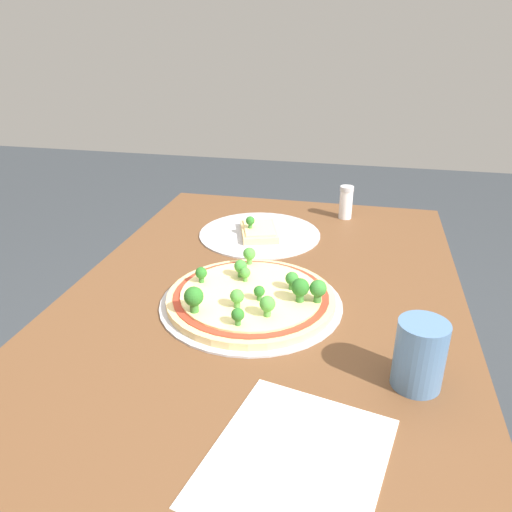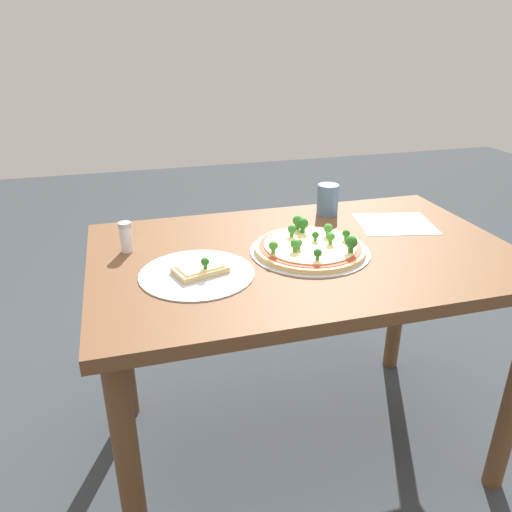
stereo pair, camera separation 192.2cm
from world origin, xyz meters
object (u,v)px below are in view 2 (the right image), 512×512
(drinking_cup, at_px, (328,200))
(condiment_shaker, at_px, (126,237))
(pizza_tray_whole, at_px, (310,247))
(dining_table, at_px, (303,282))
(pizza_tray_slice, at_px, (198,272))

(drinking_cup, height_order, condiment_shaker, drinking_cup)
(pizza_tray_whole, distance_m, drinking_cup, 0.34)
(dining_table, relative_size, condiment_shaker, 13.72)
(pizza_tray_whole, xyz_separation_m, condiment_shaker, (-0.51, 0.15, 0.03))
(pizza_tray_whole, bearing_deg, drinking_cup, 58.73)
(pizza_tray_whole, bearing_deg, pizza_tray_slice, -170.29)
(dining_table, distance_m, pizza_tray_slice, 0.35)
(dining_table, height_order, condiment_shaker, condiment_shaker)
(dining_table, relative_size, pizza_tray_whole, 3.54)
(condiment_shaker, bearing_deg, drinking_cup, 11.72)
(pizza_tray_slice, xyz_separation_m, condiment_shaker, (-0.17, 0.20, 0.04))
(pizza_tray_slice, relative_size, condiment_shaker, 3.41)
(pizza_tray_whole, xyz_separation_m, drinking_cup, (0.17, 0.29, 0.04))
(drinking_cup, xyz_separation_m, condiment_shaker, (-0.68, -0.14, -0.01))
(pizza_tray_slice, bearing_deg, condiment_shaker, 130.34)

